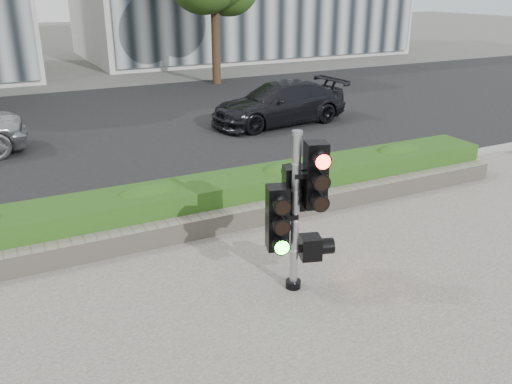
{
  "coord_description": "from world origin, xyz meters",
  "views": [
    {
      "loc": [
        -3.44,
        -5.88,
        3.99
      ],
      "look_at": [
        -0.16,
        0.6,
        1.19
      ],
      "focal_mm": 38.0,
      "sensor_mm": 36.0,
      "label": 1
    }
  ],
  "objects": [
    {
      "name": "stone_wall",
      "position": [
        0.0,
        1.9,
        0.2
      ],
      "size": [
        12.0,
        0.32,
        0.34
      ],
      "primitive_type": "cube",
      "color": "gray",
      "rests_on": "sidewalk"
    },
    {
      "name": "curb",
      "position": [
        0.0,
        3.15,
        0.06
      ],
      "size": [
        60.0,
        0.25,
        0.12
      ],
      "primitive_type": "cube",
      "color": "gray",
      "rests_on": "ground"
    },
    {
      "name": "traffic_signal",
      "position": [
        0.02,
        -0.23,
        1.27
      ],
      "size": [
        0.83,
        0.68,
        2.25
      ],
      "rotation": [
        0.0,
        0.0,
        -0.3
      ],
      "color": "black",
      "rests_on": "sidewalk"
    },
    {
      "name": "ground",
      "position": [
        0.0,
        0.0,
        0.0
      ],
      "size": [
        120.0,
        120.0,
        0.0
      ],
      "primitive_type": "plane",
      "color": "#51514C",
      "rests_on": "ground"
    },
    {
      "name": "car_dark",
      "position": [
        4.43,
        8.15,
        0.64
      ],
      "size": [
        4.42,
        2.13,
        1.24
      ],
      "primitive_type": "imported",
      "rotation": [
        0.0,
        0.0,
        -1.48
      ],
      "color": "black",
      "rests_on": "road"
    },
    {
      "name": "hedge",
      "position": [
        0.0,
        2.55,
        0.37
      ],
      "size": [
        12.0,
        1.0,
        0.68
      ],
      "primitive_type": "cube",
      "color": "#488127",
      "rests_on": "sidewalk"
    },
    {
      "name": "road",
      "position": [
        0.0,
        10.0,
        0.01
      ],
      "size": [
        60.0,
        13.0,
        0.02
      ],
      "primitive_type": "cube",
      "color": "black",
      "rests_on": "ground"
    }
  ]
}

